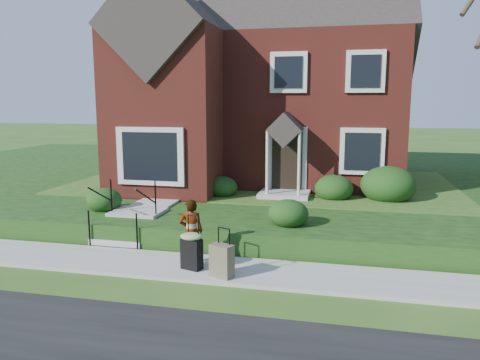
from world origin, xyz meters
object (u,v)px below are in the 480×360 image
(front_steps, at_px, (131,222))
(woman, at_px, (191,232))
(suitcase_olive, at_px, (222,261))
(suitcase_black, at_px, (192,248))

(front_steps, relative_size, woman, 1.38)
(front_steps, bearing_deg, suitcase_olive, -36.31)
(woman, bearing_deg, suitcase_olive, 126.04)
(suitcase_black, distance_m, suitcase_olive, 0.82)
(woman, height_order, suitcase_black, woman)
(front_steps, bearing_deg, woman, -36.33)
(front_steps, xyz_separation_m, suitcase_black, (2.42, -2.04, 0.07))
(woman, relative_size, suitcase_black, 1.24)
(front_steps, distance_m, suitcase_black, 3.16)
(suitcase_black, bearing_deg, woman, 127.06)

